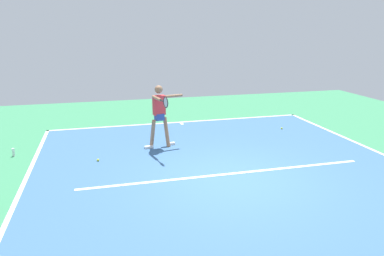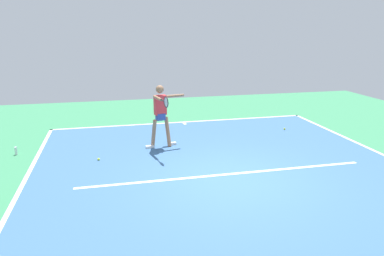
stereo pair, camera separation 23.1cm
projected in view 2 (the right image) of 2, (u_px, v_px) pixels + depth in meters
name	position (u px, v px, depth m)	size (l,w,h in m)	color
ground_plane	(232.00, 180.00, 8.35)	(20.55, 20.55, 0.00)	#388456
court_surface	(232.00, 180.00, 8.35)	(9.38, 11.00, 0.00)	#38608E
court_line_baseline_near	(183.00, 122.00, 13.47)	(9.38, 0.10, 0.01)	white
court_line_sideline_right	(14.00, 201.00, 7.34)	(0.10, 11.00, 0.01)	white
court_line_service	(227.00, 174.00, 8.66)	(7.03, 0.10, 0.01)	white
court_line_centre_mark	(184.00, 123.00, 13.28)	(0.10, 0.30, 0.01)	white
tennis_player	(161.00, 112.00, 10.42)	(1.20, 1.32, 1.83)	#9E7051
tennis_ball_near_player	(285.00, 129.00, 12.45)	(0.07, 0.07, 0.07)	#CCE033
tennis_ball_by_baseline	(99.00, 159.00, 9.57)	(0.07, 0.07, 0.07)	#CCE033
water_bottle	(16.00, 151.00, 9.99)	(0.07, 0.07, 0.22)	white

